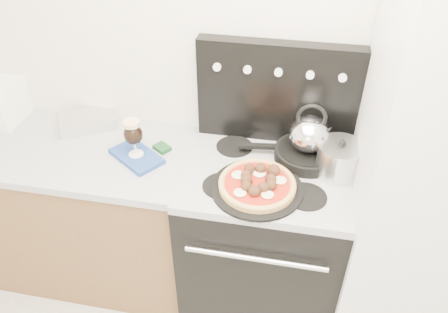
% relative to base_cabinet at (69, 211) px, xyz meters
% --- Properties ---
extents(room_shell, '(3.52, 3.01, 2.52)m').
position_rel_base_cabinet_xyz_m(room_shell, '(1.02, -0.91, 0.82)').
color(room_shell, beige).
rests_on(room_shell, ground).
extents(base_cabinet, '(1.45, 0.60, 0.86)m').
position_rel_base_cabinet_xyz_m(base_cabinet, '(0.00, 0.00, 0.00)').
color(base_cabinet, brown).
rests_on(base_cabinet, ground).
extents(countertop, '(1.48, 0.63, 0.04)m').
position_rel_base_cabinet_xyz_m(countertop, '(0.00, 0.00, 0.45)').
color(countertop, '#AEAEB2').
rests_on(countertop, base_cabinet).
extents(stove_body, '(0.76, 0.65, 0.88)m').
position_rel_base_cabinet_xyz_m(stove_body, '(1.10, -0.02, 0.01)').
color(stove_body, black).
rests_on(stove_body, ground).
extents(cooktop, '(0.76, 0.65, 0.04)m').
position_rel_base_cabinet_xyz_m(cooktop, '(1.10, -0.02, 0.47)').
color(cooktop, '#ADADB2').
rests_on(cooktop, stove_body).
extents(backguard, '(0.76, 0.08, 0.50)m').
position_rel_base_cabinet_xyz_m(backguard, '(1.10, 0.25, 0.74)').
color(backguard, black).
rests_on(backguard, cooktop).
extents(fridge, '(0.64, 0.68, 1.90)m').
position_rel_base_cabinet_xyz_m(fridge, '(1.80, -0.05, 0.52)').
color(fridge, silver).
rests_on(fridge, ground).
extents(foil_sheet, '(0.34, 0.32, 0.06)m').
position_rel_base_cabinet_xyz_m(foil_sheet, '(0.12, 0.20, 0.50)').
color(foil_sheet, white).
rests_on(foil_sheet, countertop).
extents(oven_mitt, '(0.30, 0.28, 0.02)m').
position_rel_base_cabinet_xyz_m(oven_mitt, '(0.47, -0.03, 0.48)').
color(oven_mitt, navy).
rests_on(oven_mitt, countertop).
extents(beer_glass, '(0.11, 0.11, 0.19)m').
position_rel_base_cabinet_xyz_m(beer_glass, '(0.47, -0.03, 0.59)').
color(beer_glass, black).
rests_on(beer_glass, oven_mitt).
extents(pizza_pan, '(0.45, 0.45, 0.01)m').
position_rel_base_cabinet_xyz_m(pizza_pan, '(1.07, -0.17, 0.50)').
color(pizza_pan, black).
rests_on(pizza_pan, cooktop).
extents(pizza, '(0.37, 0.37, 0.05)m').
position_rel_base_cabinet_xyz_m(pizza, '(1.07, -0.17, 0.53)').
color(pizza, '#E8C356').
rests_on(pizza, pizza_pan).
extents(skillet, '(0.34, 0.34, 0.05)m').
position_rel_base_cabinet_xyz_m(skillet, '(1.27, 0.09, 0.52)').
color(skillet, black).
rests_on(skillet, cooktop).
extents(tea_kettle, '(0.19, 0.19, 0.20)m').
position_rel_base_cabinet_xyz_m(tea_kettle, '(1.27, 0.09, 0.64)').
color(tea_kettle, white).
rests_on(tea_kettle, skillet).
extents(stock_pot, '(0.25, 0.25, 0.14)m').
position_rel_base_cabinet_xyz_m(stock_pot, '(1.41, 0.01, 0.56)').
color(stock_pot, silver).
rests_on(stock_pot, cooktop).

